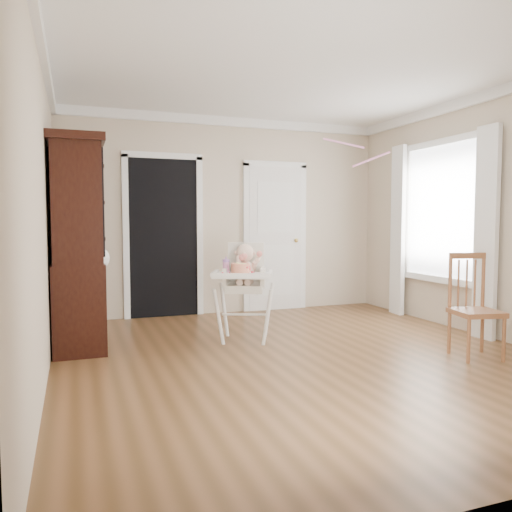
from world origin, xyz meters
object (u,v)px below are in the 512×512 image
object	(u,v)px
cake	(240,269)
sippy_cup	(226,265)
china_cabinet	(78,244)
dining_chair	(475,309)
high_chair	(245,279)

from	to	relation	value
cake	sippy_cup	world-z (taller)	sippy_cup
sippy_cup	china_cabinet	world-z (taller)	china_cabinet
sippy_cup	china_cabinet	size ratio (longest dim) A/B	0.08
sippy_cup	dining_chair	distance (m)	2.47
cake	sippy_cup	size ratio (longest dim) A/B	1.40
high_chair	dining_chair	xyz separation A→B (m)	(1.83, -1.35, -0.20)
dining_chair	high_chair	bearing A→B (deg)	156.21
china_cabinet	cake	bearing A→B (deg)	-22.87
high_chair	china_cabinet	world-z (taller)	china_cabinet
high_chair	cake	size ratio (longest dim) A/B	4.39
cake	dining_chair	distance (m)	2.27
high_chair	dining_chair	bearing A→B (deg)	-12.70
high_chair	sippy_cup	bearing A→B (deg)	-157.13
high_chair	china_cabinet	xyz separation A→B (m)	(-1.66, 0.39, 0.39)
high_chair	dining_chair	distance (m)	2.28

